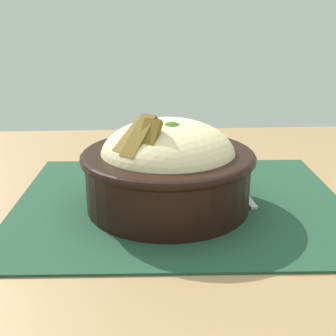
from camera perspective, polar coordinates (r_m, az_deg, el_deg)
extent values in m
cube|color=#99754C|center=(0.57, -1.59, -6.37)|extent=(1.10, 0.79, 0.04)
cube|color=#1E422D|center=(0.57, 1.54, -4.33)|extent=(0.44, 0.35, 0.00)
cylinder|color=black|center=(0.54, 0.00, -1.43)|extent=(0.20, 0.20, 0.07)
torus|color=black|center=(0.53, 0.00, 1.59)|extent=(0.21, 0.21, 0.01)
ellipsoid|color=beige|center=(0.53, 0.00, 1.69)|extent=(0.23, 0.23, 0.09)
sphere|color=#355E1A|center=(0.51, 0.46, 3.93)|extent=(0.04, 0.04, 0.04)
sphere|color=#355E1A|center=(0.50, 0.03, 3.38)|extent=(0.03, 0.03, 0.03)
cylinder|color=orange|center=(0.53, 2.15, 4.08)|extent=(0.02, 0.04, 0.01)
cylinder|color=orange|center=(0.57, 2.06, 5.05)|extent=(0.03, 0.03, 0.01)
cylinder|color=orange|center=(0.52, -3.05, 3.73)|extent=(0.03, 0.02, 0.01)
cube|color=brown|center=(0.49, -4.74, 4.09)|extent=(0.05, 0.04, 0.04)
cube|color=brown|center=(0.48, -3.80, 4.09)|extent=(0.04, 0.05, 0.05)
cube|color=brown|center=(0.47, -2.63, 3.65)|extent=(0.03, 0.04, 0.04)
cube|color=#BDBDBD|center=(0.57, 10.42, -4.07)|extent=(0.01, 0.07, 0.00)
cube|color=#BDBDBD|center=(0.61, 9.35, -2.63)|extent=(0.01, 0.01, 0.00)
cube|color=#BDBDBD|center=(0.63, 8.87, -1.99)|extent=(0.02, 0.03, 0.00)
cube|color=#BDBDBD|center=(0.65, 9.05, -1.16)|extent=(0.00, 0.02, 0.00)
cube|color=#BDBDBD|center=(0.65, 8.54, -1.18)|extent=(0.00, 0.02, 0.00)
cube|color=#BDBDBD|center=(0.65, 8.02, -1.21)|extent=(0.00, 0.02, 0.00)
cube|color=#BDBDBD|center=(0.65, 7.51, -1.23)|extent=(0.00, 0.02, 0.00)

